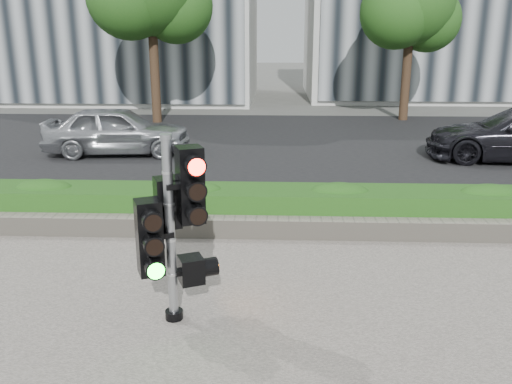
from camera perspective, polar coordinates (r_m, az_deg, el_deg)
ground at (r=7.81m, az=-0.54°, el=-9.92°), size 120.00×120.00×0.00m
road at (r=17.34m, az=1.13°, el=4.93°), size 60.00×13.00×0.02m
curb at (r=10.70m, az=0.31°, el=-2.13°), size 60.00×0.25×0.12m
stone_wall at (r=9.48m, az=0.04°, el=-3.73°), size 12.00×0.32×0.34m
hedge at (r=10.04m, az=0.19°, el=-1.54°), size 12.00×1.00×0.68m
tree_right at (r=23.14m, az=15.98°, el=18.34°), size 4.10×3.58×6.53m
traffic_signal at (r=6.54m, az=-8.86°, el=-2.93°), size 0.85×0.76×2.33m
car_silver at (r=16.39m, az=-14.40°, el=6.31°), size 4.31×2.04×1.42m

